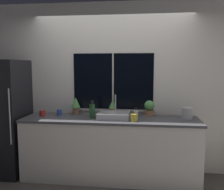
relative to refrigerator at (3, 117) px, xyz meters
name	(u,v)px	position (x,y,z in m)	size (l,w,h in m)	color
ground_plane	(107,188)	(1.72, -0.33, -0.90)	(14.00, 14.00, 0.00)	#4C4742
wall_back	(113,88)	(1.72, 0.37, 0.45)	(8.00, 0.09, 2.70)	silver
wall_left	(4,83)	(-0.64, 1.17, 0.45)	(0.06, 7.00, 2.70)	silver
counter	(110,148)	(1.72, -0.02, -0.43)	(2.63, 0.65, 0.93)	white
refrigerator	(3,117)	(0.00, 0.00, 0.00)	(0.71, 0.72, 1.79)	black
sink	(114,115)	(1.77, -0.02, 0.08)	(0.46, 0.42, 0.33)	#ADADB2
potted_plant_left	(76,104)	(1.13, 0.23, 0.19)	(0.15, 0.15, 0.27)	#9E6B4C
potted_plant_center	(113,107)	(1.72, 0.23, 0.16)	(0.12, 0.12, 0.25)	#9E6B4C
potted_plant_right	(149,108)	(2.30, 0.23, 0.16)	(0.15, 0.15, 0.24)	#9E6B4C
soap_bottle	(136,114)	(2.10, -0.03, 0.10)	(0.06, 0.06, 0.17)	white
bottle_tall	(92,111)	(1.45, -0.04, 0.14)	(0.08, 0.08, 0.26)	#235128
mug_red	(43,113)	(0.65, 0.02, 0.08)	(0.09, 0.09, 0.09)	#B72D28
mug_blue	(60,112)	(0.90, 0.10, 0.08)	(0.08, 0.08, 0.09)	#3351AD
mug_yellow	(134,118)	(2.08, -0.17, 0.08)	(0.09, 0.09, 0.10)	gold
kettle	(187,113)	(2.85, 0.09, 0.12)	(0.16, 0.16, 0.18)	#B2B2B7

